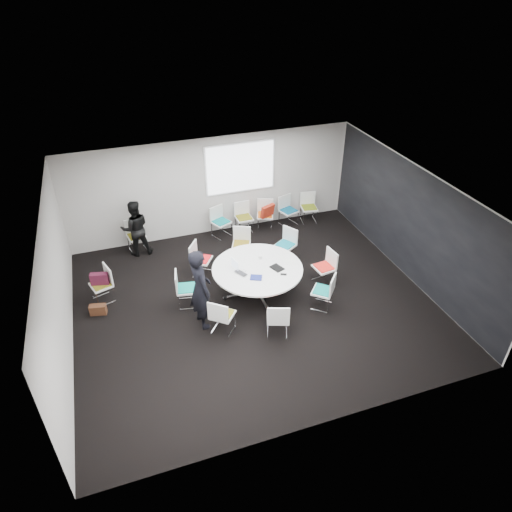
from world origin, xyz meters
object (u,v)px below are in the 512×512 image
object	(u,v)px
chair_ring_b	(285,251)
chair_ring_f	(222,321)
chair_spare_left	(103,290)
laptop	(242,272)
maroon_bag	(100,279)
chair_ring_d	(202,265)
chair_back_b	(244,223)
chair_ring_h	(323,297)
chair_back_c	(265,220)
conference_table	(257,275)
chair_back_d	(288,216)
person_main	(200,289)
chair_ring_g	(278,324)
chair_person_back	(137,241)
chair_back_e	(309,213)
chair_ring_c	(241,250)
chair_back_a	(221,227)
brown_bag	(98,310)
chair_ring_e	(187,295)
person_back	(135,228)
cup	(260,257)
chair_ring_a	(324,273)

from	to	relation	value
chair_ring_b	chair_ring_f	world-z (taller)	same
chair_spare_left	laptop	distance (m)	3.27
maroon_bag	chair_ring_d	bearing A→B (deg)	6.35
chair_back_b	maroon_bag	size ratio (longest dim) A/B	2.20
chair_ring_h	chair_back_c	bearing A→B (deg)	41.80
conference_table	chair_back_c	bearing A→B (deg)	66.71
chair_back_d	person_main	xyz separation A→B (m)	(-3.44, -3.45, 0.67)
chair_ring_g	chair_ring_d	bearing A→B (deg)	130.56
chair_ring_d	chair_person_back	world-z (taller)	same
conference_table	chair_ring_h	bearing A→B (deg)	-37.88
chair_back_e	chair_ring_c	bearing A→B (deg)	36.57
chair_back_d	chair_back_b	bearing A→B (deg)	-19.72
chair_back_a	chair_person_back	xyz separation A→B (m)	(-2.35, 0.01, 0.00)
conference_table	brown_bag	distance (m)	3.69
chair_ring_h	maroon_bag	size ratio (longest dim) A/B	2.20
chair_ring_e	laptop	world-z (taller)	chair_ring_e
chair_back_c	chair_spare_left	distance (m)	5.06
chair_ring_c	person_back	size ratio (longest dim) A/B	0.57
chair_ring_h	brown_bag	world-z (taller)	chair_ring_h
chair_ring_b	chair_ring_f	bearing A→B (deg)	100.43
conference_table	cup	world-z (taller)	cup
chair_ring_d	chair_ring_e	distance (m)	1.20
conference_table	chair_back_e	world-z (taller)	chair_back_e
chair_ring_c	chair_back_b	world-z (taller)	same
chair_ring_a	maroon_bag	xyz separation A→B (m)	(-5.16, 1.04, 0.34)
chair_ring_h	chair_person_back	distance (m)	5.31
chair_ring_g	chair_back_a	world-z (taller)	same
chair_back_b	chair_back_d	world-z (taller)	same
chair_back_a	chair_ring_e	bearing A→B (deg)	36.26
chair_ring_c	person_main	size ratio (longest dim) A/B	0.47
chair_ring_e	conference_table	bearing A→B (deg)	96.18
chair_back_a	person_main	world-z (taller)	person_main
chair_ring_f	conference_table	bearing A→B (deg)	80.78
brown_bag	chair_ring_b	bearing A→B (deg)	7.88
chair_ring_b	chair_ring_g	xyz separation A→B (m)	(-1.23, -2.59, 0.00)
chair_person_back	laptop	distance (m)	3.61
chair_ring_b	chair_back_a	bearing A→B (deg)	4.22
chair_back_b	conference_table	bearing A→B (deg)	77.51
chair_back_c	chair_person_back	world-z (taller)	same
chair_back_a	chair_back_d	bearing A→B (deg)	156.29
chair_back_d	brown_bag	xyz separation A→B (m)	(-5.59, -2.39, -0.16)
chair_ring_b	chair_ring_h	distance (m)	2.08
chair_ring_b	person_back	xyz separation A→B (m)	(-3.63, 1.57, 0.50)
chair_ring_c	chair_back_a	xyz separation A→B (m)	(-0.19, 1.32, 0.00)
chair_ring_c	chair_back_b	xyz separation A→B (m)	(0.50, 1.34, 0.00)
chair_back_d	person_main	distance (m)	4.92
chair_back_c	brown_bag	distance (m)	5.40
chair_back_e	brown_bag	size ratio (longest dim) A/B	2.44
chair_ring_g	chair_back_e	world-z (taller)	same
chair_ring_c	chair_back_e	xyz separation A→B (m)	(2.53, 1.31, 0.00)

